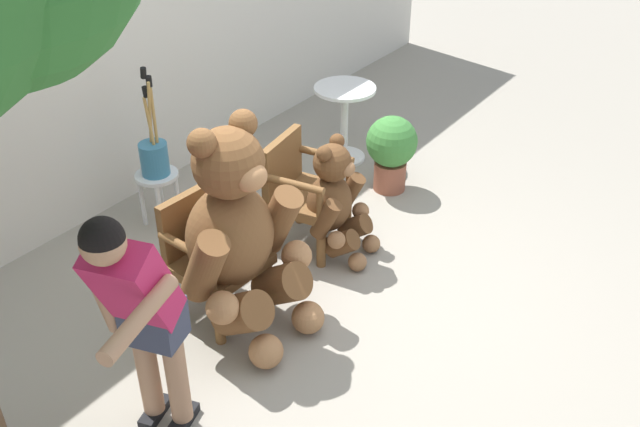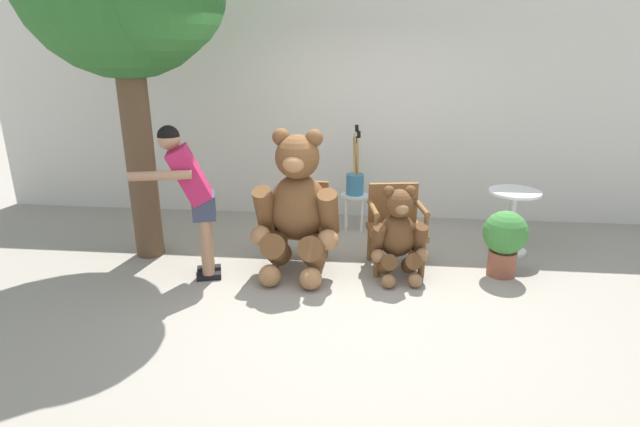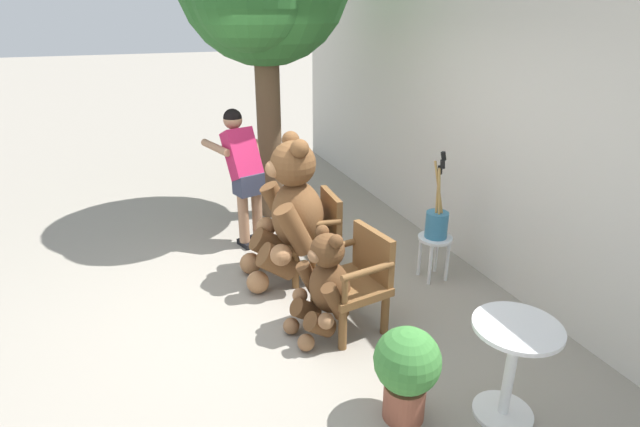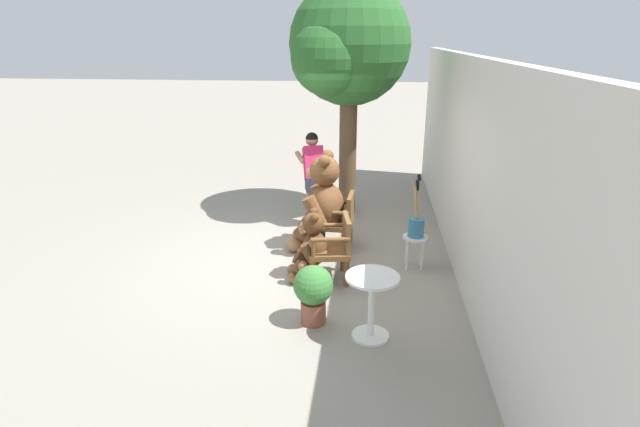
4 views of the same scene
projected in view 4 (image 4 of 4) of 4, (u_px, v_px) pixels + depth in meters
The scene contains 12 objects.
ground_plane at pixel (287, 260), 7.13m from camera, with size 60.00×60.00×0.00m, color gray.
back_wall at pixel (468, 170), 6.42m from camera, with size 10.00×0.16×2.80m, color beige.
wooden_chair_left at pixel (339, 220), 7.37m from camera, with size 0.59×0.55×0.86m.
wooden_chair_right at pixel (333, 246), 6.44m from camera, with size 0.64×0.60×0.86m.
teddy_bear_large at pixel (321, 202), 7.31m from camera, with size 0.88×0.85×1.47m.
teddy_bear_small at pixel (311, 246), 6.45m from camera, with size 0.58×0.58×0.95m.
person_visitor at pixel (314, 172), 8.20m from camera, with size 0.72×0.63×1.54m.
white_stool at pixel (415, 243), 6.81m from camera, with size 0.34×0.34×0.46m.
brush_bucket at pixel (416, 224), 6.71m from camera, with size 0.22×0.22×0.87m.
round_side_table at pixel (372, 300), 5.17m from camera, with size 0.56×0.56×0.72m.
patio_tree at pixel (346, 48), 8.11m from camera, with size 2.10×2.00×3.91m.
potted_plant at pixel (313, 290), 5.46m from camera, with size 0.44×0.44×0.68m.
Camera 4 is at (6.40, 1.16, 3.02)m, focal length 28.00 mm.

